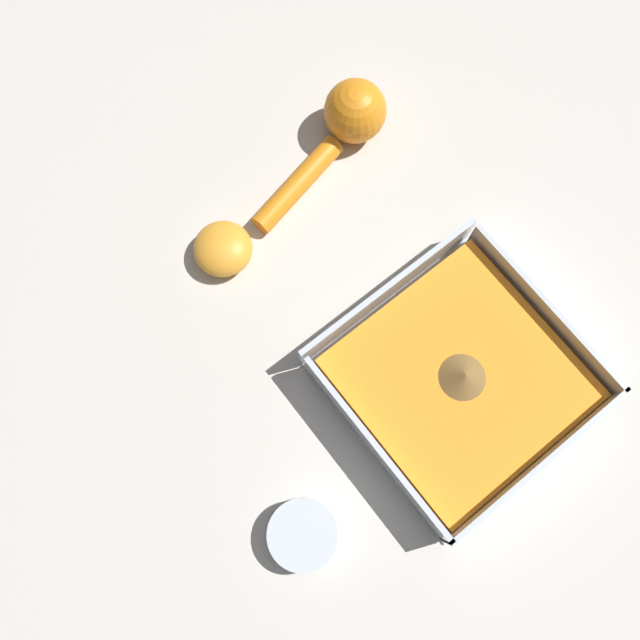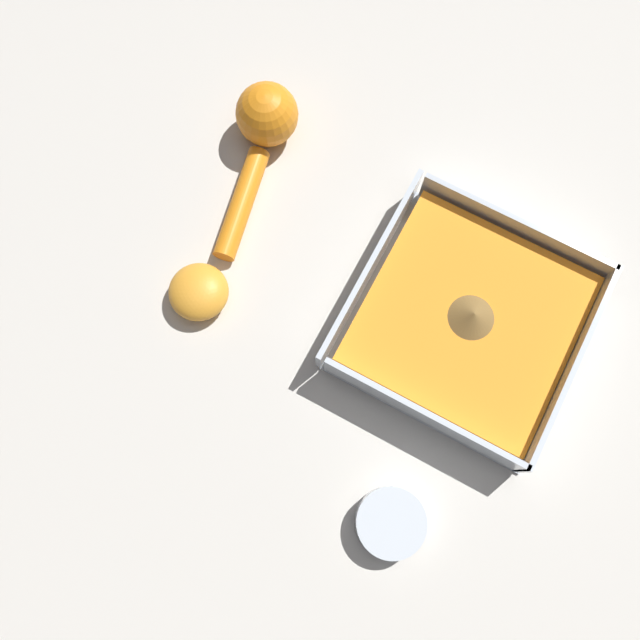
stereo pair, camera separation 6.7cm
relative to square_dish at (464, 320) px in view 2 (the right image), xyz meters
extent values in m
plane|color=beige|center=(-0.01, 0.00, -0.02)|extent=(4.00, 4.00, 0.00)
cube|color=silver|center=(0.00, 0.00, -0.02)|extent=(0.24, 0.24, 0.01)
cube|color=silver|center=(0.00, 0.12, 0.01)|extent=(0.24, 0.01, 0.05)
cube|color=silver|center=(0.00, -0.12, 0.01)|extent=(0.24, 0.01, 0.05)
cube|color=silver|center=(0.12, 0.00, 0.01)|extent=(0.01, 0.23, 0.05)
cube|color=silver|center=(-0.12, 0.00, 0.01)|extent=(0.01, 0.23, 0.05)
cube|color=orange|center=(0.00, 0.00, 0.00)|extent=(0.22, 0.22, 0.03)
cone|color=brown|center=(0.00, 0.00, 0.02)|extent=(0.05, 0.05, 0.02)
cylinder|color=silver|center=(0.23, 0.02, -0.01)|extent=(0.07, 0.07, 0.03)
cylinder|color=brown|center=(0.23, 0.02, -0.01)|extent=(0.06, 0.06, 0.02)
sphere|color=orange|center=(-0.11, -0.31, 0.02)|extent=(0.07, 0.07, 0.07)
cylinder|color=orange|center=(-0.01, -0.29, -0.01)|extent=(0.14, 0.05, 0.03)
ellipsoid|color=orange|center=(0.11, -0.27, 0.00)|extent=(0.07, 0.07, 0.04)
camera|label=1|loc=(0.18, -0.01, 0.66)|focal=35.00mm
camera|label=2|loc=(0.22, -0.06, 0.66)|focal=35.00mm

